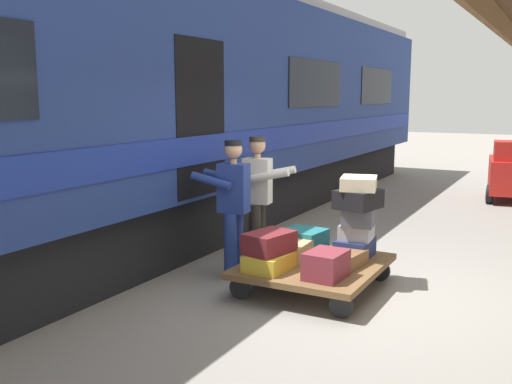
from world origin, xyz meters
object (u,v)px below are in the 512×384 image
Objects in this scene: suitcase_brown_leather at (341,260)px; suitcase_gray_aluminum at (356,232)px; suitcase_cream_canvas at (359,183)px; suitcase_black_hardshell at (358,199)px; suitcase_slate_roller at (359,217)px; suitcase_burgundy_valise at (326,265)px; luggage_cart at (314,267)px; suitcase_yellow_case at (270,261)px; suitcase_tan_vintage at (288,251)px; train_car at (112,108)px; suitcase_teal_softside at (304,240)px; porter_in_overalls at (232,204)px; porter_by_door at (259,195)px; suitcase_maroon_trunk at (269,242)px; suitcase_navy_fabric at (355,248)px.

suitcase_brown_leather is 1.67× the size of suitcase_gray_aluminum.
suitcase_cream_canvas is at bearing -95.84° from suitcase_brown_leather.
suitcase_gray_aluminum is 0.75× the size of suitcase_black_hardshell.
suitcase_brown_leather is at bearing 82.93° from suitcase_slate_roller.
suitcase_slate_roller is at bearing -93.37° from suitcase_burgundy_valise.
suitcase_yellow_case is (0.33, 0.47, 0.14)m from luggage_cart.
suitcase_cream_canvas is (-0.71, -0.42, 0.80)m from suitcase_tan_vintage.
suitcase_cream_canvas is (-0.38, -0.42, 0.95)m from luggage_cart.
train_car is 44.47× the size of suitcase_teal_softside.
suitcase_brown_leather is (-0.33, -0.00, 0.13)m from luggage_cart.
suitcase_black_hardshell is at bearing 174.75° from suitcase_teal_softside.
suitcase_burgundy_valise is 0.97m from suitcase_slate_roller.
porter_in_overalls is (0.75, 0.49, 0.47)m from suitcase_teal_softside.
porter_in_overalls is at bearing 1.42° from suitcase_tan_vintage.
train_car is at bearing 3.50° from suitcase_slate_roller.
suitcase_cream_canvas is at bearing 175.83° from suitcase_teal_softside.
suitcase_black_hardshell is 0.29× the size of porter_by_door.
suitcase_slate_roller is 0.85× the size of suitcase_cream_canvas.
suitcase_gray_aluminum is 0.80× the size of suitcase_cream_canvas.
luggage_cart is 4.57× the size of suitcase_gray_aluminum.
train_car is 3.64m from luggage_cart.
porter_in_overalls is (0.73, -0.43, 0.30)m from suitcase_maroon_trunk.
suitcase_tan_vintage is (0.33, -0.00, 0.15)m from luggage_cart.
suitcase_brown_leather is 0.47m from suitcase_navy_fabric.
suitcase_gray_aluminum is at bearing -126.19° from suitcase_yellow_case.
suitcase_black_hardshell reaches higher than suitcase_tan_vintage.
porter_in_overalls reaches higher than suitcase_brown_leather.
suitcase_yellow_case is 0.47m from suitcase_tan_vintage.
suitcase_navy_fabric is at bearing -90.00° from suitcase_burgundy_valise.
luggage_cart is at bearing 176.24° from train_car.
suitcase_maroon_trunk is (0.74, 0.87, -0.21)m from suitcase_slate_roller.
porter_in_overalls is 0.68m from porter_by_door.
suitcase_gray_aluminum is at bearing 158.70° from suitcase_navy_fabric.
porter_by_door is (0.74, -0.66, 0.50)m from suitcase_tan_vintage.
suitcase_cream_canvas is (-0.04, -0.42, 0.82)m from suitcase_brown_leather.
suitcase_navy_fabric is 0.91× the size of suitcase_maroon_trunk.
suitcase_burgundy_valise is 1.25× the size of suitcase_gray_aluminum.
suitcase_slate_roller is (-0.72, -0.90, 0.41)m from suitcase_yellow_case.
suitcase_navy_fabric is at bearing -54.86° from suitcase_black_hardshell.
suitcase_black_hardshell is 0.29× the size of porter_in_overalls.
porter_by_door is (1.08, -0.66, 0.65)m from luggage_cart.
luggage_cart is 1.00× the size of porter_by_door.
suitcase_burgundy_valise is 1.87m from porter_by_door.
suitcase_slate_roller is (-0.72, 0.05, 0.37)m from suitcase_teal_softside.
suitcase_brown_leather is 0.37× the size of porter_in_overalls.
suitcase_tan_vintage is (0.67, 0.47, -0.01)m from suitcase_navy_fabric.
suitcase_cream_canvas is at bearing 129.48° from suitcase_navy_fabric.
train_car reaches higher than suitcase_teal_softside.
suitcase_burgundy_valise is 1.56m from porter_in_overalls.
suitcase_black_hardshell reaches higher than suitcase_burgundy_valise.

